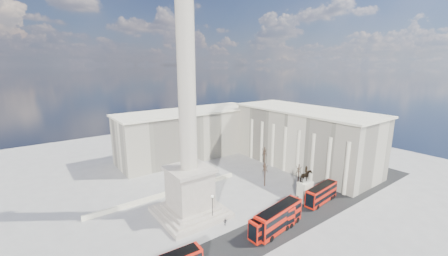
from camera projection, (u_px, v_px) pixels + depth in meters
The scene contains 17 objects.
ground at pixel (202, 224), 56.76m from camera, with size 180.00×180.00×0.00m, color gray.
asphalt_road at pixel (253, 239), 51.80m from camera, with size 120.00×9.00×0.01m, color black.
nelsons_column at pixel (189, 158), 57.79m from camera, with size 14.00×14.00×49.85m.
balustrade_wall at pixel (169, 193), 69.18m from camera, with size 40.00×0.60×1.10m, color beige.
building_east at pixel (304, 137), 88.56m from camera, with size 19.00×46.00×18.60m.
building_northeast at pixel (190, 133), 97.85m from camera, with size 51.00×17.00×16.60m.
red_bus_b at pixel (279, 218), 54.18m from camera, with size 12.68×4.50×5.03m.
red_bus_c at pixel (273, 223), 53.05m from camera, with size 10.92×2.90×4.40m.
red_bus_d at pixel (322, 194), 65.19m from camera, with size 10.81×3.53×4.30m.
victorian_lamp at pixel (212, 206), 56.69m from camera, with size 0.52×0.52×6.02m.
equestrian_statue at pixel (305, 188), 66.42m from camera, with size 4.19×3.14×8.68m.
bare_tree_near at pixel (299, 169), 70.86m from camera, with size 1.72×1.72×7.51m.
bare_tree_mid at pixel (265, 167), 73.40m from camera, with size 1.80×1.80×6.84m.
bare_tree_far at pixel (265, 151), 85.08m from camera, with size 1.88×1.88×7.68m.
pedestrian_walking at pixel (291, 197), 66.58m from camera, with size 0.58×0.38×1.60m, color #272228.
pedestrian_standing at pixel (298, 199), 65.59m from camera, with size 0.75×0.59×1.55m, color #272228.
pedestrian_crossing at pixel (225, 222), 56.06m from camera, with size 0.88×0.37×1.51m, color #272228.
Camera 1 is at (-26.62, -43.59, 32.05)m, focal length 22.00 mm.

